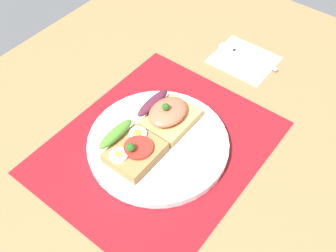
% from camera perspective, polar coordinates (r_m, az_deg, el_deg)
% --- Properties ---
extents(ground_plane, '(1.20, 0.90, 0.03)m').
position_cam_1_polar(ground_plane, '(0.76, -1.39, -3.76)').
color(ground_plane, '#996E44').
extents(placemat, '(0.42, 0.35, 0.00)m').
position_cam_1_polar(placemat, '(0.74, -1.41, -2.97)').
color(placemat, maroon).
rests_on(placemat, ground_plane).
extents(plate, '(0.26, 0.26, 0.02)m').
position_cam_1_polar(plate, '(0.74, -1.43, -2.54)').
color(plate, white).
rests_on(plate, placemat).
extents(sandwich_egg_tomato, '(0.09, 0.09, 0.04)m').
position_cam_1_polar(sandwich_egg_tomato, '(0.70, -5.18, -3.30)').
color(sandwich_egg_tomato, '#A27442').
rests_on(sandwich_egg_tomato, plate).
extents(sandwich_salmon, '(0.10, 0.09, 0.05)m').
position_cam_1_polar(sandwich_salmon, '(0.75, -0.09, 1.72)').
color(sandwich_salmon, tan).
rests_on(sandwich_salmon, plate).
extents(napkin, '(0.12, 0.14, 0.01)m').
position_cam_1_polar(napkin, '(0.93, 10.85, 9.38)').
color(napkin, white).
rests_on(napkin, ground_plane).
extents(fork, '(0.02, 0.15, 0.00)m').
position_cam_1_polar(fork, '(0.93, 11.08, 9.85)').
color(fork, '#B7B7BC').
rests_on(fork, napkin).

